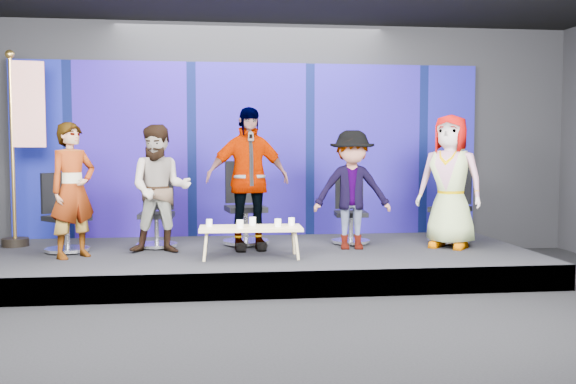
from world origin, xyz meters
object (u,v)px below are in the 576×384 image
Objects in this scene: panelist_e at (450,181)px; mug_a at (209,223)px; coffee_table at (251,229)px; mug_c at (253,221)px; mug_d at (278,223)px; panelist_d at (352,190)px; chair_c at (245,217)px; mug_e at (291,221)px; chair_e at (451,217)px; mug_b at (240,224)px; panelist_a at (73,190)px; flag_stand at (23,143)px; panelist_b at (160,189)px; panelist_c at (248,179)px; chair_b at (157,223)px; chair_a at (65,226)px; chair_d at (350,221)px.

panelist_e is 19.98× the size of mug_a.
coffee_table is 0.51m from mug_a.
mug_c reaches higher than mug_d.
panelist_d is 1.53m from coffee_table.
chair_c is 1.16m from mug_e.
coffee_table is at bearing -103.18° from mug_c.
chair_e is 3.21m from mug_b.
panelist_a reaches higher than mug_a.
mug_a is (-3.39, -0.87, 0.06)m from chair_e.
flag_stand reaches higher than mug_e.
panelist_e is at bearing 2.08° from panelist_b.
panelist_e is (2.69, -0.11, -0.04)m from panelist_c.
coffee_table is (1.11, -0.51, -0.46)m from panelist_b.
panelist_b is at bearing 165.11° from mug_e.
chair_b is 0.70m from panelist_b.
mug_d is at bearing -8.08° from mug_a.
panelist_d reaches higher than chair_e.
panelist_d is at bearing -11.57° from panelist_c.
mug_d is (0.34, -1.15, 0.05)m from chair_c.
mug_e is at bearing -29.24° from flag_stand.
chair_e is at bearing 8.70° from panelist_b.
chair_e reaches higher than chair_a.
mug_d is at bearing -30.12° from mug_c.
mug_a is at bearing -32.22° from panelist_b.
chair_d is 0.88× the size of chair_e.
chair_c is at bearing 92.42° from mug_c.
panelist_b reaches higher than mug_a.
chair_c is at bearing 116.42° from mug_e.
panelist_b is at bearing -159.50° from chair_c.
panelist_e reaches higher than mug_b.
mug_a is 0.90× the size of mug_b.
mug_c is at bearing -57.51° from chair_a.
chair_e reaches higher than mug_b.
chair_b reaches higher than mug_e.
chair_e is at bearing 14.38° from mug_a.
mug_e is at bearing -56.44° from chair_a.
panelist_a is 1.01× the size of panelist_b.
mug_e is at bearing -122.31° from chair_e.
panelist_e is at bearing -5.17° from chair_b.
mug_c is 3.36m from flag_stand.
chair_a is at bearing -140.03° from chair_e.
mug_d is (-1.04, -0.56, -0.35)m from panelist_d.
panelist_c is 1.38m from panelist_d.
chair_a is 5.05m from panelist_e.
chair_e is (1.52, 0.42, -0.42)m from panelist_d.
chair_c is at bearing -13.45° from flag_stand.
mug_b is (-0.13, -0.72, -0.50)m from panelist_c.
chair_e is 3.50m from mug_a.
panelist_b is at bearing 159.44° from mug_d.
coffee_table is at bearing -9.93° from mug_a.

